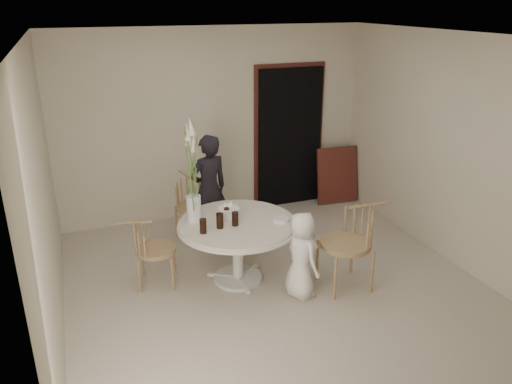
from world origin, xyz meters
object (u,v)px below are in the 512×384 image
object	(u,v)px
chair_right	(357,234)
birthday_cake	(229,212)
table	(237,231)
chair_left	(145,244)
girl	(209,189)
chair_far	(191,198)
flower_vase	(193,182)
boy	(301,255)

from	to	relation	value
chair_right	birthday_cake	xyz separation A→B (m)	(-1.25, 0.71, 0.16)
table	chair_left	bearing A→B (deg)	164.51
girl	birthday_cake	size ratio (longest dim) A/B	5.99
chair_right	girl	world-z (taller)	girl
table	chair_right	xyz separation A→B (m)	(1.20, -0.55, 0.01)
chair_far	flower_vase	distance (m)	1.32
chair_left	girl	world-z (taller)	girl
girl	table	bearing A→B (deg)	76.80
table	birthday_cake	size ratio (longest dim) A/B	5.48
birthday_cake	chair_left	bearing A→B (deg)	172.75
table	birthday_cake	distance (m)	0.24
table	chair_right	bearing A→B (deg)	-24.77
chair_far	table	bearing A→B (deg)	-93.03
boy	birthday_cake	bearing A→B (deg)	29.32
table	chair_far	bearing A→B (deg)	98.96
table	boy	xyz separation A→B (m)	(0.53, -0.55, -0.13)
girl	flower_vase	size ratio (longest dim) A/B	1.23
chair_right	flower_vase	world-z (taller)	flower_vase
flower_vase	boy	bearing A→B (deg)	-37.55
chair_far	flower_vase	bearing A→B (deg)	-113.25
chair_far	flower_vase	xyz separation A→B (m)	(-0.23, -1.14, 0.64)
chair_left	girl	distance (m)	1.28
table	chair_far	world-z (taller)	chair_far
table	boy	size ratio (longest dim) A/B	1.37
girl	flower_vase	bearing A→B (deg)	50.87
chair_right	girl	bearing A→B (deg)	-141.48
chair_far	birthday_cake	size ratio (longest dim) A/B	3.48
table	boy	bearing A→B (deg)	-46.00
chair_far	chair_left	bearing A→B (deg)	-138.20
chair_right	girl	size ratio (longest dim) A/B	0.67
boy	flower_vase	xyz separation A→B (m)	(-0.97, 0.74, 0.70)
boy	flower_vase	world-z (taller)	flower_vase
chair_right	girl	distance (m)	2.05
chair_right	birthday_cake	distance (m)	1.44
chair_far	chair_right	bearing A→B (deg)	-65.22
table	flower_vase	size ratio (longest dim) A/B	1.13
birthday_cake	flower_vase	size ratio (longest dim) A/B	0.21
chair_left	chair_right	bearing A→B (deg)	-95.79
chair_left	boy	size ratio (longest dim) A/B	0.81
boy	flower_vase	bearing A→B (deg)	42.29
chair_far	boy	distance (m)	2.02
chair_right	boy	distance (m)	0.68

